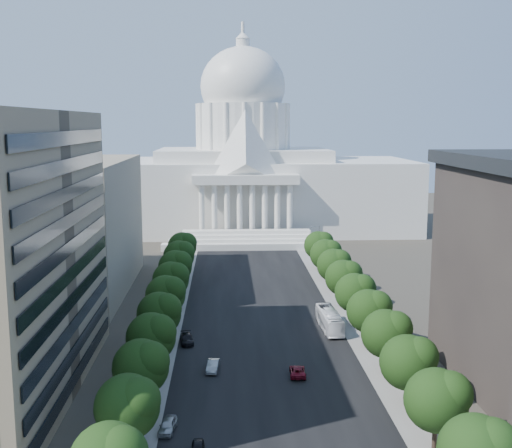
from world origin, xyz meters
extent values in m
cube|color=black|center=(0.00, 90.00, 0.00)|extent=(30.00, 260.00, 0.01)
cube|color=gray|center=(-19.00, 90.00, 0.00)|extent=(8.00, 260.00, 0.02)
cube|color=gray|center=(19.00, 90.00, 0.00)|extent=(8.00, 260.00, 0.02)
cube|color=white|center=(0.00, 185.00, 12.50)|extent=(120.00, 50.00, 25.00)
cube|color=white|center=(0.00, 185.00, 27.00)|extent=(60.00, 40.00, 4.00)
cube|color=white|center=(0.00, 158.00, 20.50)|extent=(34.00, 8.00, 3.00)
cylinder|color=white|center=(0.00, 185.00, 37.00)|extent=(32.00, 32.00, 16.00)
ellipsoid|color=white|center=(0.00, 185.00, 51.00)|extent=(30.00, 30.00, 27.60)
cylinder|color=white|center=(0.00, 185.00, 64.00)|extent=(4.80, 4.80, 7.00)
cone|color=white|center=(0.00, 185.00, 68.50)|extent=(5.20, 5.20, 2.50)
cylinder|color=white|center=(0.00, 185.00, 71.00)|extent=(1.20, 1.20, 4.00)
cube|color=gray|center=(-48.00, 100.00, 15.00)|extent=(38.00, 52.00, 30.00)
cylinder|color=#33261C|center=(-18.00, 24.00, 1.47)|extent=(0.56, 0.56, 2.94)
sphere|color=black|center=(-18.00, 24.00, 6.17)|extent=(7.60, 7.60, 7.60)
sphere|color=black|center=(-16.67, 23.24, 7.31)|extent=(5.32, 5.32, 5.32)
cylinder|color=#33261C|center=(-18.00, 36.00, 1.47)|extent=(0.56, 0.56, 2.94)
sphere|color=black|center=(-18.00, 36.00, 6.17)|extent=(7.60, 7.60, 7.60)
sphere|color=black|center=(-16.67, 35.24, 7.31)|extent=(5.32, 5.32, 5.32)
cylinder|color=#33261C|center=(-18.00, 48.00, 1.47)|extent=(0.56, 0.56, 2.94)
sphere|color=black|center=(-18.00, 48.00, 6.17)|extent=(7.60, 7.60, 7.60)
sphere|color=black|center=(-16.67, 47.24, 7.31)|extent=(5.32, 5.32, 5.32)
cylinder|color=#33261C|center=(-18.00, 60.00, 1.47)|extent=(0.56, 0.56, 2.94)
sphere|color=black|center=(-18.00, 60.00, 6.17)|extent=(7.60, 7.60, 7.60)
sphere|color=black|center=(-16.67, 59.24, 7.31)|extent=(5.32, 5.32, 5.32)
cylinder|color=#33261C|center=(-18.00, 72.00, 1.47)|extent=(0.56, 0.56, 2.94)
sphere|color=black|center=(-18.00, 72.00, 6.17)|extent=(7.60, 7.60, 7.60)
sphere|color=black|center=(-16.67, 71.24, 7.31)|extent=(5.32, 5.32, 5.32)
cylinder|color=#33261C|center=(-18.00, 84.00, 1.47)|extent=(0.56, 0.56, 2.94)
sphere|color=black|center=(-18.00, 84.00, 6.17)|extent=(7.60, 7.60, 7.60)
sphere|color=black|center=(-16.67, 83.24, 7.31)|extent=(5.32, 5.32, 5.32)
cylinder|color=#33261C|center=(-18.00, 96.00, 1.47)|extent=(0.56, 0.56, 2.94)
sphere|color=black|center=(-18.00, 96.00, 6.17)|extent=(7.60, 7.60, 7.60)
sphere|color=black|center=(-16.67, 95.24, 7.31)|extent=(5.32, 5.32, 5.32)
cylinder|color=#33261C|center=(-18.00, 108.00, 1.47)|extent=(0.56, 0.56, 2.94)
sphere|color=black|center=(-18.00, 108.00, 6.17)|extent=(7.60, 7.60, 7.60)
sphere|color=black|center=(-16.67, 107.24, 7.31)|extent=(5.32, 5.32, 5.32)
cylinder|color=#33261C|center=(-18.00, 120.00, 1.47)|extent=(0.56, 0.56, 2.94)
sphere|color=black|center=(-18.00, 120.00, 6.17)|extent=(7.60, 7.60, 7.60)
sphere|color=black|center=(-16.67, 119.24, 7.31)|extent=(5.32, 5.32, 5.32)
sphere|color=black|center=(19.33, 11.24, 7.31)|extent=(5.32, 5.32, 5.32)
cylinder|color=#33261C|center=(18.00, 24.00, 1.47)|extent=(0.56, 0.56, 2.94)
sphere|color=black|center=(18.00, 24.00, 6.17)|extent=(7.60, 7.60, 7.60)
sphere|color=black|center=(19.33, 23.24, 7.31)|extent=(5.32, 5.32, 5.32)
cylinder|color=#33261C|center=(18.00, 36.00, 1.47)|extent=(0.56, 0.56, 2.94)
sphere|color=black|center=(18.00, 36.00, 6.17)|extent=(7.60, 7.60, 7.60)
sphere|color=black|center=(19.33, 35.24, 7.31)|extent=(5.32, 5.32, 5.32)
cylinder|color=#33261C|center=(18.00, 48.00, 1.47)|extent=(0.56, 0.56, 2.94)
sphere|color=black|center=(18.00, 48.00, 6.17)|extent=(7.60, 7.60, 7.60)
sphere|color=black|center=(19.33, 47.24, 7.31)|extent=(5.32, 5.32, 5.32)
cylinder|color=#33261C|center=(18.00, 60.00, 1.47)|extent=(0.56, 0.56, 2.94)
sphere|color=black|center=(18.00, 60.00, 6.17)|extent=(7.60, 7.60, 7.60)
sphere|color=black|center=(19.33, 59.24, 7.31)|extent=(5.32, 5.32, 5.32)
cylinder|color=#33261C|center=(18.00, 72.00, 1.47)|extent=(0.56, 0.56, 2.94)
sphere|color=black|center=(18.00, 72.00, 6.17)|extent=(7.60, 7.60, 7.60)
sphere|color=black|center=(19.33, 71.24, 7.31)|extent=(5.32, 5.32, 5.32)
cylinder|color=#33261C|center=(18.00, 84.00, 1.47)|extent=(0.56, 0.56, 2.94)
sphere|color=black|center=(18.00, 84.00, 6.17)|extent=(7.60, 7.60, 7.60)
sphere|color=black|center=(19.33, 83.24, 7.31)|extent=(5.32, 5.32, 5.32)
cylinder|color=#33261C|center=(18.00, 96.00, 1.47)|extent=(0.56, 0.56, 2.94)
sphere|color=black|center=(18.00, 96.00, 6.17)|extent=(7.60, 7.60, 7.60)
sphere|color=black|center=(19.33, 95.24, 7.31)|extent=(5.32, 5.32, 5.32)
cylinder|color=#33261C|center=(18.00, 108.00, 1.47)|extent=(0.56, 0.56, 2.94)
sphere|color=black|center=(18.00, 108.00, 6.17)|extent=(7.60, 7.60, 7.60)
sphere|color=black|center=(19.33, 107.24, 7.31)|extent=(5.32, 5.32, 5.32)
cylinder|color=#33261C|center=(18.00, 120.00, 1.47)|extent=(0.56, 0.56, 2.94)
sphere|color=black|center=(18.00, 120.00, 6.17)|extent=(7.60, 7.60, 7.60)
sphere|color=black|center=(19.33, 119.24, 7.31)|extent=(5.32, 5.32, 5.32)
cylinder|color=gray|center=(19.30, 10.00, 8.80)|extent=(2.40, 0.14, 0.14)
sphere|color=gray|center=(18.20, 10.00, 8.70)|extent=(0.44, 0.44, 0.44)
cylinder|color=gray|center=(20.50, 35.00, 4.50)|extent=(0.18, 0.18, 9.00)
cylinder|color=gray|center=(19.30, 35.00, 8.80)|extent=(2.40, 0.14, 0.14)
sphere|color=gray|center=(18.20, 35.00, 8.70)|extent=(0.44, 0.44, 0.44)
cylinder|color=gray|center=(20.50, 60.00, 4.50)|extent=(0.18, 0.18, 9.00)
cylinder|color=gray|center=(19.30, 60.00, 8.80)|extent=(2.40, 0.14, 0.14)
sphere|color=gray|center=(18.20, 60.00, 8.70)|extent=(0.44, 0.44, 0.44)
cylinder|color=gray|center=(20.50, 85.00, 4.50)|extent=(0.18, 0.18, 9.00)
cylinder|color=gray|center=(19.30, 85.00, 8.80)|extent=(2.40, 0.14, 0.14)
sphere|color=gray|center=(18.20, 85.00, 8.70)|extent=(0.44, 0.44, 0.44)
cylinder|color=gray|center=(20.50, 110.00, 4.50)|extent=(0.18, 0.18, 9.00)
cylinder|color=gray|center=(19.30, 110.00, 8.80)|extent=(2.40, 0.14, 0.14)
sphere|color=gray|center=(18.20, 110.00, 8.70)|extent=(0.44, 0.44, 0.44)
cylinder|color=gray|center=(20.50, 135.00, 4.50)|extent=(0.18, 0.18, 9.00)
cylinder|color=gray|center=(19.30, 135.00, 8.80)|extent=(2.40, 0.14, 0.14)
sphere|color=gray|center=(18.20, 135.00, 8.70)|extent=(0.44, 0.44, 0.44)
imported|color=black|center=(-10.00, 24.30, 0.66)|extent=(1.61, 3.89, 1.32)
imported|color=#93969A|center=(-8.68, 49.62, 0.81)|extent=(2.22, 5.05, 1.61)
imported|color=maroon|center=(4.30, 47.03, 0.71)|extent=(2.63, 5.22, 1.42)
imported|color=black|center=(-13.50, 62.42, 0.78)|extent=(2.89, 5.60, 1.55)
imported|color=#9FA2A6|center=(-14.00, 29.95, 0.80)|extent=(2.45, 4.87, 1.59)
imported|color=white|center=(12.79, 68.95, 1.82)|extent=(3.58, 13.19, 3.64)
camera|label=1|loc=(-6.57, -45.91, 38.40)|focal=45.00mm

